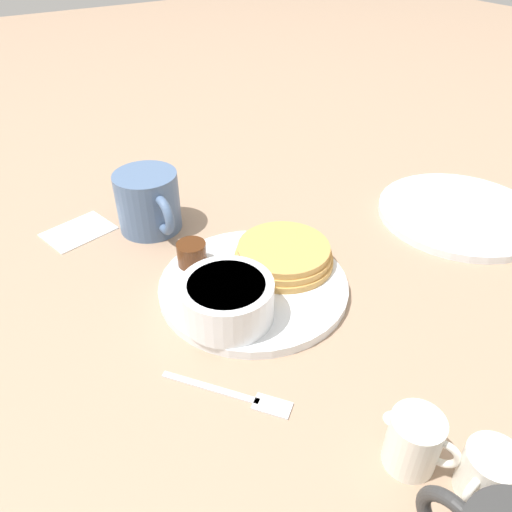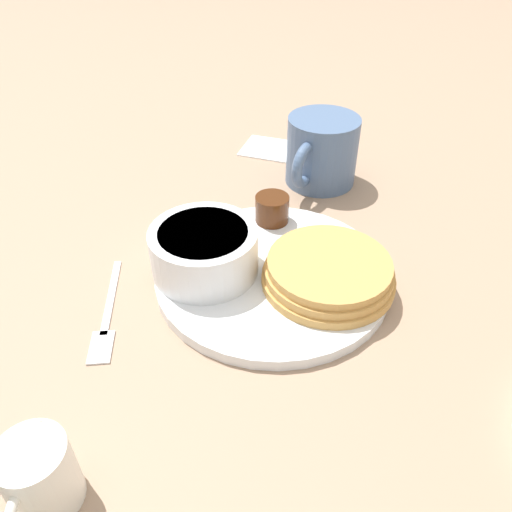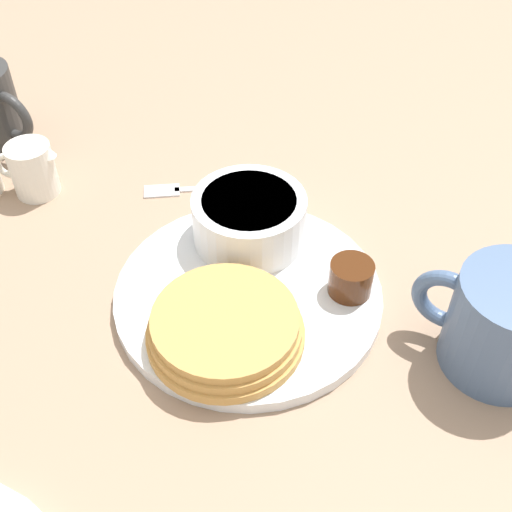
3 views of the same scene
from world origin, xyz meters
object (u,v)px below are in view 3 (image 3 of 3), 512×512
Objects in this scene: plate at (248,294)px; creamer_pitcher_near at (32,169)px; fork at (193,188)px; coffee_mug at (504,324)px; bowl at (249,217)px.

creamer_pitcher_near is at bearing 87.97° from plate.
creamer_pitcher_near reaches higher than fork.
coffee_mug reaches higher than creamer_pitcher_near.
plate is at bearing -126.47° from fork.
coffee_mug is at bearing -75.87° from plate.
coffee_mug is at bearing -85.01° from creamer_pitcher_near.
bowl is at bearing -112.96° from fork.
plate is at bearing -92.03° from creamer_pitcher_near.
bowl reaches higher than plate.
plate is at bearing 104.13° from coffee_mug.
plate is 2.02× the size of fork.
coffee_mug is at bearing -91.53° from bowl.
bowl is (0.06, 0.04, 0.03)m from plate.
creamer_pitcher_near is 0.17m from fork.
coffee_mug reaches higher than bowl.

